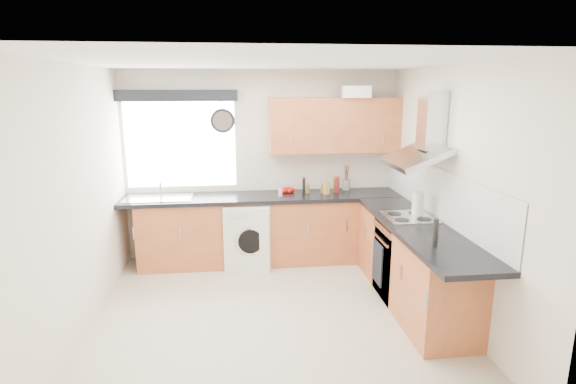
{
  "coord_description": "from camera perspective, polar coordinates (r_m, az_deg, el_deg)",
  "views": [
    {
      "loc": [
        -0.33,
        -4.17,
        2.29
      ],
      "look_at": [
        0.25,
        0.85,
        1.1
      ],
      "focal_mm": 28.0,
      "sensor_mm": 36.0,
      "label": 1
    }
  ],
  "objects": [
    {
      "name": "ground_plane",
      "position": [
        4.76,
        -1.89,
        -15.47
      ],
      "size": [
        3.6,
        3.6,
        0.0
      ],
      "primitive_type": "plane",
      "color": "beige"
    },
    {
      "name": "ceiling",
      "position": [
        4.18,
        -2.15,
        16.14
      ],
      "size": [
        3.6,
        3.6,
        0.02
      ],
      "primitive_type": "cube",
      "color": "white",
      "rests_on": "wall_back"
    },
    {
      "name": "wall_back",
      "position": [
        6.06,
        -3.38,
        3.36
      ],
      "size": [
        3.6,
        0.02,
        2.5
      ],
      "primitive_type": "cube",
      "color": "silver",
      "rests_on": "ground_plane"
    },
    {
      "name": "wall_front",
      "position": [
        2.6,
        1.23,
        -10.26
      ],
      "size": [
        3.6,
        0.02,
        2.5
      ],
      "primitive_type": "cube",
      "color": "silver",
      "rests_on": "ground_plane"
    },
    {
      "name": "wall_left",
      "position": [
        4.54,
        -25.3,
        -1.28
      ],
      "size": [
        0.02,
        3.6,
        2.5
      ],
      "primitive_type": "cube",
      "color": "silver",
      "rests_on": "ground_plane"
    },
    {
      "name": "wall_right",
      "position": [
        4.79,
        19.98,
        -0.08
      ],
      "size": [
        0.02,
        3.6,
        2.5
      ],
      "primitive_type": "cube",
      "color": "silver",
      "rests_on": "ground_plane"
    },
    {
      "name": "window",
      "position": [
        6.04,
        -13.46,
        5.87
      ],
      "size": [
        1.4,
        0.02,
        1.1
      ],
      "primitive_type": "cube",
      "color": "silver",
      "rests_on": "wall_back"
    },
    {
      "name": "window_blind",
      "position": [
        5.91,
        -13.89,
        11.82
      ],
      "size": [
        1.5,
        0.18,
        0.14
      ],
      "primitive_type": "cube",
      "color": "black",
      "rests_on": "wall_back"
    },
    {
      "name": "splashback",
      "position": [
        5.06,
        18.33,
        -0.08
      ],
      "size": [
        0.01,
        3.0,
        0.54
      ],
      "primitive_type": "cube",
      "color": "white",
      "rests_on": "wall_right"
    },
    {
      "name": "base_cab_back",
      "position": [
        5.98,
        -4.08,
        -4.91
      ],
      "size": [
        3.0,
        0.58,
        0.86
      ],
      "primitive_type": "cube",
      "color": "#A1522C",
      "rests_on": "ground_plane"
    },
    {
      "name": "base_cab_corner",
      "position": [
        6.24,
        10.82,
        -4.33
      ],
      "size": [
        0.6,
        0.6,
        0.86
      ],
      "primitive_type": "cube",
      "color": "#A1522C",
      "rests_on": "ground_plane"
    },
    {
      "name": "base_cab_right",
      "position": [
        5.05,
        15.5,
        -8.88
      ],
      "size": [
        0.58,
        2.1,
        0.86
      ],
      "primitive_type": "cube",
      "color": "#A1522C",
      "rests_on": "ground_plane"
    },
    {
      "name": "worktop_back",
      "position": [
        5.85,
        -3.17,
        -0.66
      ],
      "size": [
        3.6,
        0.62,
        0.05
      ],
      "primitive_type": "cube",
      "color": "black",
      "rests_on": "base_cab_back"
    },
    {
      "name": "worktop_right",
      "position": [
        4.76,
        16.39,
        -4.46
      ],
      "size": [
        0.62,
        2.42,
        0.05
      ],
      "primitive_type": "cube",
      "color": "black",
      "rests_on": "base_cab_right"
    },
    {
      "name": "sink",
      "position": [
        5.91,
        -16.16,
        -0.38
      ],
      "size": [
        0.84,
        0.46,
        0.1
      ],
      "primitive_type": null,
      "color": "#B8BBBD",
      "rests_on": "worktop_back"
    },
    {
      "name": "oven",
      "position": [
        5.17,
        14.77,
        -8.33
      ],
      "size": [
        0.56,
        0.58,
        0.85
      ],
      "primitive_type": "cube",
      "color": "black",
      "rests_on": "ground_plane"
    },
    {
      "name": "hob_plate",
      "position": [
        5.02,
        15.1,
        -3.09
      ],
      "size": [
        0.52,
        0.52,
        0.01
      ],
      "primitive_type": "cube",
      "color": "#B8BBBD",
      "rests_on": "worktop_right"
    },
    {
      "name": "extractor_hood",
      "position": [
        4.89,
        16.8,
        6.6
      ],
      "size": [
        0.52,
        0.78,
        0.66
      ],
      "primitive_type": null,
      "color": "#B8BBBD",
      "rests_on": "wall_right"
    },
    {
      "name": "upper_cabinets",
      "position": [
        5.95,
        5.92,
        8.47
      ],
      "size": [
        1.7,
        0.35,
        0.7
      ],
      "primitive_type": "cube",
      "color": "#A1522C",
      "rests_on": "wall_back"
    },
    {
      "name": "washing_machine",
      "position": [
        5.87,
        -4.88,
        -5.35
      ],
      "size": [
        0.66,
        0.65,
        0.84
      ],
      "primitive_type": "cube",
      "rotation": [
        0.0,
        0.0,
        -0.18
      ],
      "color": "silver",
      "rests_on": "ground_plane"
    },
    {
      "name": "wall_clock",
      "position": [
        5.94,
        -8.32,
        8.93
      ],
      "size": [
        0.31,
        0.04,
        0.31
      ],
      "primitive_type": "cylinder",
      "rotation": [
        1.57,
        0.0,
        0.0
      ],
      "color": "black",
      "rests_on": "wall_back"
    },
    {
      "name": "casserole",
      "position": [
        5.89,
        8.6,
        12.48
      ],
      "size": [
        0.38,
        0.29,
        0.15
      ],
      "primitive_type": "cube",
      "rotation": [
        0.0,
        0.0,
        -0.1
      ],
      "color": "silver",
      "rests_on": "upper_cabinets"
    },
    {
      "name": "storage_box",
      "position": [
        6.11,
        9.12,
        12.3
      ],
      "size": [
        0.27,
        0.24,
        0.11
      ],
      "primitive_type": "cube",
      "rotation": [
        0.0,
        0.0,
        0.21
      ],
      "color": "#A63229",
      "rests_on": "upper_cabinets"
    },
    {
      "name": "utensil_pot",
      "position": [
        6.19,
        7.4,
        0.93
      ],
      "size": [
        0.12,
        0.12,
        0.14
      ],
      "primitive_type": "cylinder",
      "rotation": [
        0.0,
        0.0,
        -0.2
      ],
      "color": "gray",
      "rests_on": "worktop_back"
    },
    {
      "name": "kitchen_roll",
      "position": [
        5.09,
        16.14,
        -1.46
      ],
      "size": [
        0.15,
        0.15,
        0.26
      ],
      "primitive_type": "cylinder",
      "rotation": [
        0.0,
        0.0,
        -0.32
      ],
      "color": "silver",
      "rests_on": "worktop_right"
    },
    {
      "name": "tomato_cluster",
      "position": [
        5.96,
        -0.01,
        0.23
      ],
      "size": [
        0.17,
        0.17,
        0.07
      ],
      "primitive_type": null,
      "rotation": [
        0.0,
        0.0,
        -0.09
      ],
      "color": "#B90901",
      "rests_on": "worktop_back"
    },
    {
      "name": "jar_0",
      "position": [
        6.02,
        2.03,
        0.94
      ],
      "size": [
        0.04,
        0.04,
        0.19
      ],
      "primitive_type": "cylinder",
      "color": "maroon",
      "rests_on": "worktop_back"
    },
    {
      "name": "jar_1",
      "position": [
        5.82,
        2.0,
        0.64
      ],
      "size": [
        0.04,
        0.04,
        0.22
      ],
      "primitive_type": "cylinder",
      "color": "black",
      "rests_on": "worktop_back"
    },
    {
      "name": "jar_2",
      "position": [
        5.95,
        2.5,
        0.38
      ],
      "size": [
        0.05,
        0.05,
        0.11
      ],
      "primitive_type": "cylinder",
      "color": "brown",
      "rests_on": "worktop_back"
    },
    {
      "name": "jar_3",
      "position": [
        6.01,
        5.99,
        0.98
      ],
      "size": [
        0.05,
        0.05,
        0.22
      ],
      "primitive_type": "cylinder",
      "color": "brown",
      "rests_on": "worktop_back"
    },
    {
      "name": "jar_4",
      "position": [
        5.77,
        -0.96,
        -0.12
      ],
      "size": [
        0.05,
        0.05,
        0.09
      ],
      "primitive_type": "cylinder",
      "color": "#A99F90",
      "rests_on": "worktop_back"
    },
    {
      "name": "jar_5",
      "position": [
        6.0,
        6.22,
        0.94
      ],
      "size": [
        0.07,
        0.07,
        0.21
      ],
      "primitive_type": "cylinder",
      "color": "maroon",
      "rests_on": "worktop_back"
    },
    {
      "name": "jar_6",
      "position": [
        5.97,
        4.37,
        0.46
      ],
      "size": [
        0.04,
        0.04,
        0.12
      ],
      "primitive_type": "cylinder",
      "color": "olive",
      "rests_on": "worktop_back"
    },
    {
      "name": "jar_7",
      "position": [
        5.91,
        5.14,
        0.57
      ],
      "size": [
        0.04,
        0.04,
        0.18
      ],
      "primitive_type": "cylinder",
      "color": "olive",
      "rests_on": "worktop_back"
    },
    {
      "name": "jar_8",
      "position": [
        5.91,
        4.79,
        0.52
      ],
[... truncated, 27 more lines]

